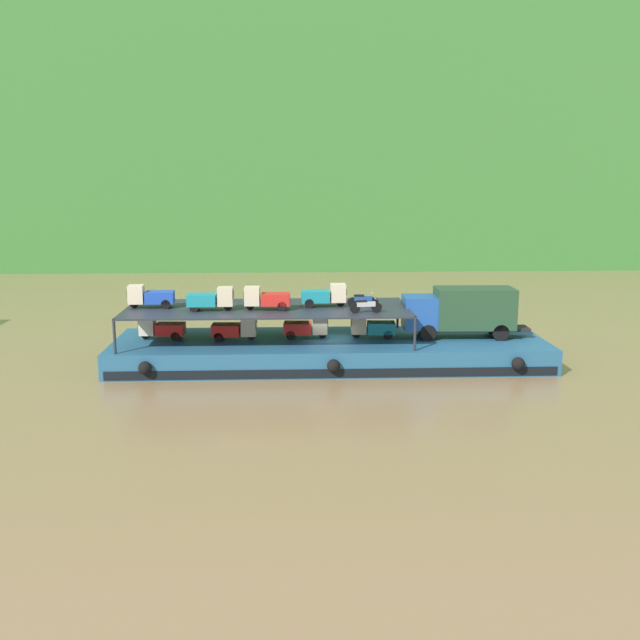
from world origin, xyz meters
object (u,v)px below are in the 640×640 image
Objects in this scene: mini_truck_upper_bow at (324,295)px; motorcycle_upper_centre at (363,300)px; mini_truck_upper_stern at (150,296)px; mini_truck_upper_mid at (211,299)px; cargo_barge at (330,351)px; mini_truck_lower_stern at (161,328)px; mini_truck_lower_fore at (372,327)px; mini_truck_lower_aft at (235,329)px; mini_truck_upper_fore at (266,298)px; covered_lorry at (462,310)px; motorcycle_upper_port at (366,306)px; mini_truck_lower_mid at (307,327)px.

mini_truck_upper_bow is 2.36m from motorcycle_upper_centre.
mini_truck_upper_mid is at bearing -15.46° from mini_truck_upper_stern.
cargo_barge is 9.46× the size of mini_truck_lower_stern.
mini_truck_lower_fore is at bearing 25.42° from motorcycle_upper_centre.
mini_truck_upper_fore reaches higher than mini_truck_lower_aft.
covered_lorry is at bearing -0.96° from mini_truck_lower_stern.
mini_truck_upper_fore is (6.51, -1.15, 2.00)m from mini_truck_lower_stern.
mini_truck_lower_fore reaches higher than cargo_barge.
mini_truck_upper_mid reaches higher than mini_truck_lower_stern.
mini_truck_upper_stern is (-13.55, 0.01, 2.00)m from mini_truck_lower_fore.
mini_truck_upper_bow reaches higher than motorcycle_upper_port.
cargo_barge is at bearing -2.79° from mini_truck_lower_stern.
covered_lorry is 9.65m from mini_truck_lower_mid.
mini_truck_lower_fore is 2.99m from motorcycle_upper_port.
motorcycle_upper_centre reaches higher than mini_truck_lower_stern.
mini_truck_lower_fore is 1.47× the size of motorcycle_upper_centre.
covered_lorry is 6.22m from motorcycle_upper_centre.
mini_truck_lower_mid is at bearing 0.56° from mini_truck_upper_stern.
mini_truck_upper_fore is 3.66m from mini_truck_upper_bow.
mini_truck_upper_mid is 0.99× the size of mini_truck_upper_bow.
mini_truck_lower_aft is at bearing -178.28° from mini_truck_lower_fore.
covered_lorry reaches higher than mini_truck_lower_mid.
motorcycle_upper_port is (7.77, -2.08, 1.74)m from mini_truck_lower_aft.
covered_lorry is at bearing 1.36° from cargo_barge.
covered_lorry is at bearing -1.36° from mini_truck_lower_fore.
covered_lorry is 12.11m from mini_truck_upper_fore.
mini_truck_lower_mid and mini_truck_lower_fore have the same top height.
mini_truck_upper_stern is (-10.90, 0.33, 3.44)m from cargo_barge.
mini_truck_lower_stern is at bearing 17.26° from mini_truck_upper_stern.
motorcycle_upper_port is (2.29, -2.31, -0.26)m from mini_truck_upper_bow.
motorcycle_upper_centre is at bearing -6.69° from mini_truck_lower_mid.
motorcycle_upper_port is at bearing -8.09° from mini_truck_upper_mid.
mini_truck_lower_mid is at bearing 163.03° from cargo_barge.
mini_truck_upper_fore is (3.26, 0.07, 0.00)m from mini_truck_upper_mid.
mini_truck_lower_stern reaches higher than cargo_barge.
mini_truck_upper_stern is 1.01× the size of mini_truck_upper_bow.
mini_truck_lower_mid is 4.06m from mini_truck_lower_fore.
mini_truck_upper_stern and mini_truck_upper_bow have the same top height.
mini_truck_lower_aft is 1.00× the size of mini_truck_upper_fore.
covered_lorry is 18.58m from mini_truck_lower_stern.
mini_truck_lower_fore is 3.57m from mini_truck_upper_bow.
motorcycle_upper_centre is at bearing 6.57° from mini_truck_upper_fore.
mini_truck_upper_bow is 1.45× the size of motorcycle_upper_port.
mini_truck_lower_stern is at bearing 168.49° from motorcycle_upper_port.
mini_truck_upper_fore reaches higher than covered_lorry.
motorcycle_upper_port is (5.82, -1.36, -0.26)m from mini_truck_upper_fore.
covered_lorry reaches higher than mini_truck_lower_fore.
cargo_barge is 9.55× the size of mini_truck_upper_bow.
mini_truck_upper_mid is (-1.31, -0.79, 2.00)m from mini_truck_lower_aft.
cargo_barge is at bearing -179.28° from motorcycle_upper_centre.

